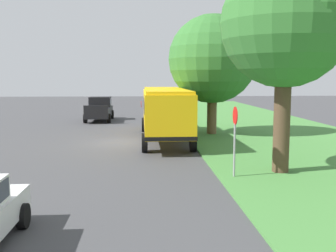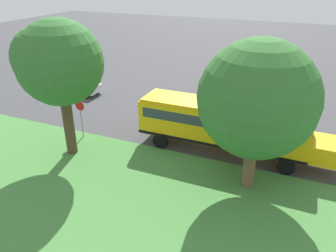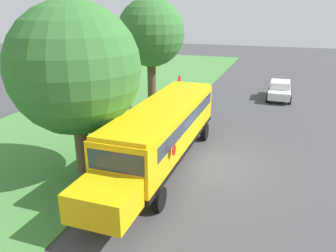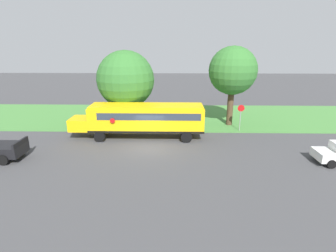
{
  "view_description": "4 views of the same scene",
  "coord_description": "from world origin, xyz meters",
  "px_view_note": "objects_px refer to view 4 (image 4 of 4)",
  "views": [
    {
      "loc": [
        -1.14,
        23.24,
        3.79
      ],
      "look_at": [
        -2.49,
        2.73,
        1.28
      ],
      "focal_mm": 42.0,
      "sensor_mm": 36.0,
      "label": 1
    },
    {
      "loc": [
        -20.97,
        -4.65,
        10.63
      ],
      "look_at": [
        -2.59,
        3.26,
        1.07
      ],
      "focal_mm": 35.0,
      "sensor_mm": 36.0,
      "label": 2
    },
    {
      "loc": [
        2.72,
        -14.96,
        7.5
      ],
      "look_at": [
        -2.67,
        0.6,
        1.62
      ],
      "focal_mm": 35.0,
      "sensor_mm": 36.0,
      "label": 3
    },
    {
      "loc": [
        20.95,
        2.14,
        8.5
      ],
      "look_at": [
        -0.8,
        1.65,
        1.68
      ],
      "focal_mm": 28.0,
      "sensor_mm": 36.0,
      "label": 4
    }
  ],
  "objects_px": {
    "school_bus": "(144,118)",
    "stop_sign": "(241,115)",
    "oak_tree_beside_bus": "(126,79)",
    "oak_tree_roadside_mid": "(234,70)"
  },
  "relations": [
    {
      "from": "oak_tree_beside_bus",
      "to": "school_bus",
      "type": "bearing_deg",
      "value": 31.86
    },
    {
      "from": "school_bus",
      "to": "oak_tree_beside_bus",
      "type": "height_order",
      "value": "oak_tree_beside_bus"
    },
    {
      "from": "oak_tree_beside_bus",
      "to": "oak_tree_roadside_mid",
      "type": "height_order",
      "value": "oak_tree_roadside_mid"
    },
    {
      "from": "oak_tree_roadside_mid",
      "to": "oak_tree_beside_bus",
      "type": "bearing_deg",
      "value": -84.99
    },
    {
      "from": "school_bus",
      "to": "stop_sign",
      "type": "height_order",
      "value": "school_bus"
    },
    {
      "from": "school_bus",
      "to": "oak_tree_roadside_mid",
      "type": "xyz_separation_m",
      "value": [
        -4.26,
        9.03,
        4.02
      ]
    },
    {
      "from": "school_bus",
      "to": "stop_sign",
      "type": "relative_size",
      "value": 4.53
    },
    {
      "from": "oak_tree_beside_bus",
      "to": "oak_tree_roadside_mid",
      "type": "distance_m",
      "value": 11.15
    },
    {
      "from": "stop_sign",
      "to": "school_bus",
      "type": "bearing_deg",
      "value": -77.54
    },
    {
      "from": "stop_sign",
      "to": "oak_tree_beside_bus",
      "type": "bearing_deg",
      "value": -95.85
    }
  ]
}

